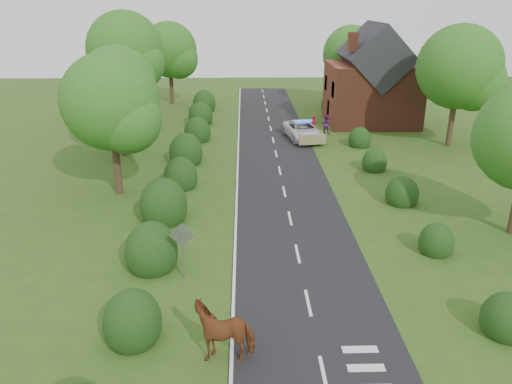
{
  "coord_description": "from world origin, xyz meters",
  "views": [
    {
      "loc": [
        -2.43,
        -16.4,
        10.98
      ],
      "look_at": [
        -1.81,
        8.64,
        1.3
      ],
      "focal_mm": 35.0,
      "sensor_mm": 36.0,
      "label": 1
    }
  ],
  "objects_px": {
    "police_van": "(303,131)",
    "road_sign": "(182,243)",
    "pedestrian_purple": "(326,124)",
    "pedestrian_red": "(313,125)",
    "cow": "(225,332)"
  },
  "relations": [
    {
      "from": "pedestrian_red",
      "to": "pedestrian_purple",
      "type": "bearing_deg",
      "value": 168.14
    },
    {
      "from": "police_van",
      "to": "pedestrian_red",
      "type": "height_order",
      "value": "police_van"
    },
    {
      "from": "cow",
      "to": "police_van",
      "type": "xyz_separation_m",
      "value": [
        5.62,
        27.08,
        -0.09
      ]
    },
    {
      "from": "cow",
      "to": "pedestrian_red",
      "type": "xyz_separation_m",
      "value": [
        6.75,
        29.11,
        -0.06
      ]
    },
    {
      "from": "road_sign",
      "to": "pedestrian_purple",
      "type": "height_order",
      "value": "road_sign"
    },
    {
      "from": "cow",
      "to": "road_sign",
      "type": "bearing_deg",
      "value": -159.6
    },
    {
      "from": "police_van",
      "to": "road_sign",
      "type": "bearing_deg",
      "value": -119.05
    },
    {
      "from": "cow",
      "to": "pedestrian_red",
      "type": "height_order",
      "value": "cow"
    },
    {
      "from": "police_van",
      "to": "pedestrian_purple",
      "type": "relative_size",
      "value": 3.45
    },
    {
      "from": "road_sign",
      "to": "police_van",
      "type": "distance_m",
      "value": 23.51
    },
    {
      "from": "cow",
      "to": "pedestrian_purple",
      "type": "bearing_deg",
      "value": 164.0
    },
    {
      "from": "road_sign",
      "to": "cow",
      "type": "xyz_separation_m",
      "value": [
        1.88,
        -4.83,
        -0.83
      ]
    },
    {
      "from": "cow",
      "to": "pedestrian_purple",
      "type": "relative_size",
      "value": 1.41
    },
    {
      "from": "pedestrian_purple",
      "to": "road_sign",
      "type": "bearing_deg",
      "value": 89.44
    },
    {
      "from": "road_sign",
      "to": "police_van",
      "type": "height_order",
      "value": "road_sign"
    }
  ]
}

